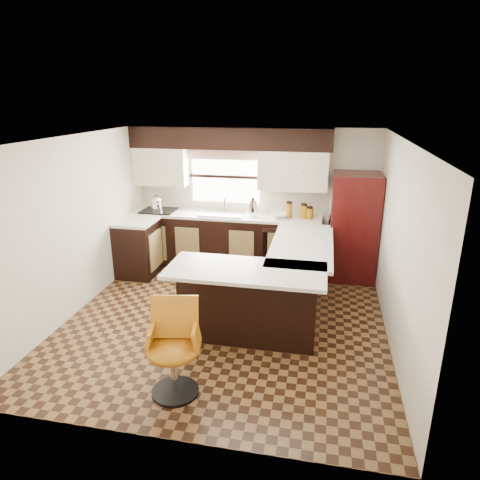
% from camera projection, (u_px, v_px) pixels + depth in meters
% --- Properties ---
extents(floor, '(4.40, 4.40, 0.00)m').
position_uv_depth(floor, '(226.00, 319.00, 5.82)').
color(floor, '#49301A').
rests_on(floor, ground).
extents(ceiling, '(4.40, 4.40, 0.00)m').
position_uv_depth(ceiling, '(224.00, 139.00, 5.05)').
color(ceiling, silver).
rests_on(ceiling, wall_back).
extents(wall_back, '(4.40, 0.00, 4.40)m').
position_uv_depth(wall_back, '(254.00, 197.00, 7.48)').
color(wall_back, beige).
rests_on(wall_back, floor).
extents(wall_front, '(4.40, 0.00, 4.40)m').
position_uv_depth(wall_front, '(161.00, 319.00, 3.39)').
color(wall_front, beige).
rests_on(wall_front, floor).
extents(wall_left, '(0.00, 4.40, 4.40)m').
position_uv_depth(wall_left, '(75.00, 226.00, 5.83)').
color(wall_left, beige).
rests_on(wall_left, floor).
extents(wall_right, '(0.00, 4.40, 4.40)m').
position_uv_depth(wall_right, '(398.00, 246.00, 5.04)').
color(wall_right, beige).
rests_on(wall_right, floor).
extents(base_cab_back, '(3.30, 0.60, 0.90)m').
position_uv_depth(base_cab_back, '(225.00, 242.00, 7.52)').
color(base_cab_back, black).
rests_on(base_cab_back, floor).
extents(base_cab_left, '(0.60, 0.70, 0.90)m').
position_uv_depth(base_cab_left, '(138.00, 249.00, 7.17)').
color(base_cab_left, black).
rests_on(base_cab_left, floor).
extents(counter_back, '(3.30, 0.60, 0.04)m').
position_uv_depth(counter_back, '(225.00, 216.00, 7.37)').
color(counter_back, silver).
rests_on(counter_back, base_cab_back).
extents(counter_left, '(0.60, 0.70, 0.04)m').
position_uv_depth(counter_left, '(136.00, 222.00, 7.02)').
color(counter_left, silver).
rests_on(counter_left, base_cab_left).
extents(soffit, '(3.40, 0.35, 0.36)m').
position_uv_depth(soffit, '(229.00, 138.00, 7.06)').
color(soffit, black).
rests_on(soffit, wall_back).
extents(upper_cab_left, '(0.94, 0.35, 0.64)m').
position_uv_depth(upper_cab_left, '(161.00, 166.00, 7.45)').
color(upper_cab_left, beige).
rests_on(upper_cab_left, wall_back).
extents(upper_cab_right, '(1.14, 0.35, 0.64)m').
position_uv_depth(upper_cab_right, '(293.00, 170.00, 7.02)').
color(upper_cab_right, beige).
rests_on(upper_cab_right, wall_back).
extents(window_pane, '(1.20, 0.02, 0.90)m').
position_uv_depth(window_pane, '(226.00, 177.00, 7.44)').
color(window_pane, white).
rests_on(window_pane, wall_back).
extents(valance, '(1.30, 0.06, 0.18)m').
position_uv_depth(valance, '(225.00, 154.00, 7.28)').
color(valance, '#D19B93').
rests_on(valance, wall_back).
extents(sink, '(0.75, 0.45, 0.03)m').
position_uv_depth(sink, '(222.00, 214.00, 7.35)').
color(sink, '#B2B2B7').
rests_on(sink, counter_back).
extents(dishwasher, '(0.58, 0.03, 0.78)m').
position_uv_depth(dishwasher, '(280.00, 252.00, 7.08)').
color(dishwasher, black).
rests_on(dishwasher, floor).
extents(cooktop, '(0.58, 0.50, 0.02)m').
position_uv_depth(cooktop, '(159.00, 211.00, 7.57)').
color(cooktop, black).
rests_on(cooktop, counter_back).
extents(peninsula_long, '(0.60, 1.95, 0.90)m').
position_uv_depth(peninsula_long, '(297.00, 276.00, 6.09)').
color(peninsula_long, black).
rests_on(peninsula_long, floor).
extents(peninsula_return, '(1.65, 0.60, 0.90)m').
position_uv_depth(peninsula_return, '(249.00, 303.00, 5.28)').
color(peninsula_return, black).
rests_on(peninsula_return, floor).
extents(counter_pen_long, '(0.84, 1.95, 0.04)m').
position_uv_depth(counter_pen_long, '(302.00, 245.00, 5.93)').
color(counter_pen_long, silver).
rests_on(counter_pen_long, peninsula_long).
extents(counter_pen_return, '(1.89, 0.84, 0.04)m').
position_uv_depth(counter_pen_return, '(246.00, 271.00, 5.05)').
color(counter_pen_return, silver).
rests_on(counter_pen_return, peninsula_return).
extents(refrigerator, '(0.75, 0.72, 1.74)m').
position_uv_depth(refrigerator, '(354.00, 227.00, 6.91)').
color(refrigerator, '#380909').
rests_on(refrigerator, floor).
extents(bar_chair, '(0.62, 0.62, 0.98)m').
position_uv_depth(bar_chair, '(173.00, 351.00, 4.22)').
color(bar_chair, '#B76910').
rests_on(bar_chair, floor).
extents(kettle, '(0.20, 0.20, 0.27)m').
position_uv_depth(kettle, '(157.00, 202.00, 7.52)').
color(kettle, silver).
rests_on(kettle, cooktop).
extents(percolator, '(0.14, 0.14, 0.28)m').
position_uv_depth(percolator, '(253.00, 208.00, 7.23)').
color(percolator, silver).
rests_on(percolator, counter_back).
extents(mixing_bowl, '(0.40, 0.40, 0.08)m').
position_uv_depth(mixing_bowl, '(280.00, 215.00, 7.18)').
color(mixing_bowl, white).
rests_on(mixing_bowl, counter_back).
extents(canister_large, '(0.12, 0.12, 0.24)m').
position_uv_depth(canister_large, '(289.00, 210.00, 7.14)').
color(canister_large, '#9E640F').
rests_on(canister_large, counter_back).
extents(canister_med, '(0.12, 0.12, 0.22)m').
position_uv_depth(canister_med, '(304.00, 212.00, 7.10)').
color(canister_med, '#9E640F').
rests_on(canister_med, counter_back).
extents(canister_small, '(0.12, 0.12, 0.18)m').
position_uv_depth(canister_small, '(309.00, 213.00, 7.09)').
color(canister_small, '#9E640F').
rests_on(canister_small, counter_back).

